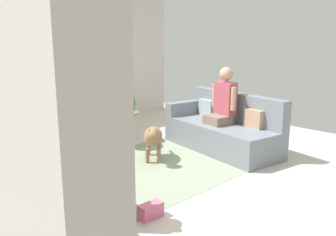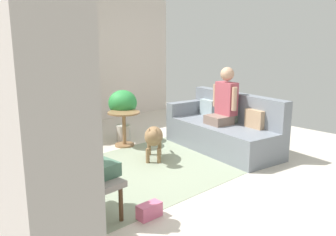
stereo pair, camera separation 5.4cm
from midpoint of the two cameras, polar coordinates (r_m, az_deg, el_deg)
name	(u,v)px [view 2 (the right image)]	position (r m, az deg, el deg)	size (l,w,h in m)	color
ground_plane	(155,169)	(5.01, -1.80, -8.13)	(7.42, 7.42, 0.00)	beige
back_wall	(47,60)	(7.36, -18.56, 8.70)	(6.19, 0.12, 2.71)	silver
area_rug	(152,168)	(5.05, -2.24, -7.91)	(3.11, 2.05, 0.01)	gray
couch	(223,130)	(5.89, 9.08, -1.84)	(1.13, 2.08, 0.90)	slate
armchair	(72,176)	(3.56, -14.56, -8.94)	(0.60, 0.73, 0.83)	#4C331E
person_on_couch	(224,100)	(5.75, 9.23, 2.80)	(0.46, 0.50, 0.89)	#816A5F
person_on_armchair	(83,144)	(3.54, -12.92, -4.04)	(0.47, 0.57, 0.89)	#456B56
round_end_table	(124,124)	(6.00, -6.75, -0.93)	(0.53, 0.53, 0.58)	olive
dog	(154,137)	(5.27, -2.01, -3.03)	(0.62, 0.64, 0.56)	olive
bird_cage_stand	(24,109)	(5.44, -21.61, 1.31)	(0.41, 0.41, 1.51)	silver
parrot	(21,51)	(5.36, -22.14, 9.83)	(0.17, 0.10, 0.20)	green
potted_plant	(123,107)	(6.27, -6.96, 1.75)	(0.49, 0.49, 0.90)	beige
armoire_cabinet	(43,79)	(6.90, -19.01, 5.90)	(1.07, 0.56, 2.10)	#4C331E
handbag	(149,211)	(3.73, -2.56, -14.51)	(0.26, 0.13, 0.15)	#D8668C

